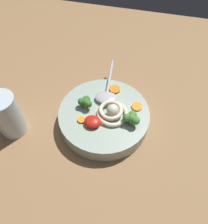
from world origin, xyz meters
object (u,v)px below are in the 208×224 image
(soup_bowl, at_px, (104,117))
(soup_spoon, at_px, (107,94))
(drinking_glass, at_px, (7,115))
(noodle_pile, at_px, (112,112))

(soup_bowl, height_order, soup_spoon, soup_spoon)
(soup_bowl, distance_m, soup_spoon, 0.06)
(soup_spoon, bearing_deg, drinking_glass, 115.02)
(noodle_pile, relative_size, drinking_glass, 0.73)
(noodle_pile, distance_m, soup_spoon, 0.06)
(soup_spoon, relative_size, drinking_glass, 1.43)
(noodle_pile, height_order, soup_spoon, noodle_pile)
(soup_spoon, bearing_deg, noodle_pile, -160.54)
(noodle_pile, xyz_separation_m, drinking_glass, (0.25, 0.08, 0.00))
(noodle_pile, height_order, drinking_glass, drinking_glass)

